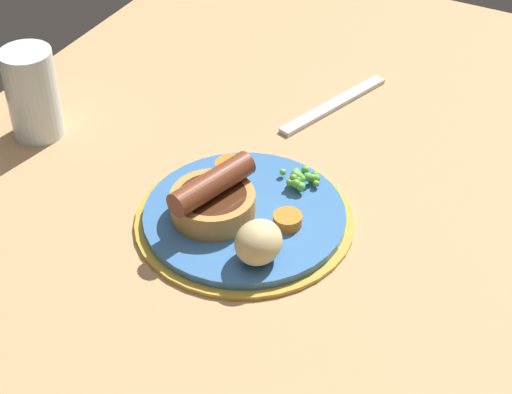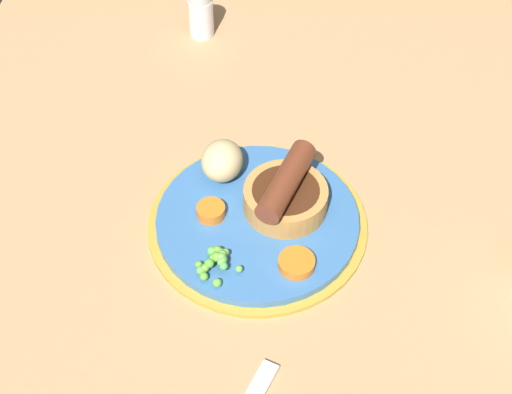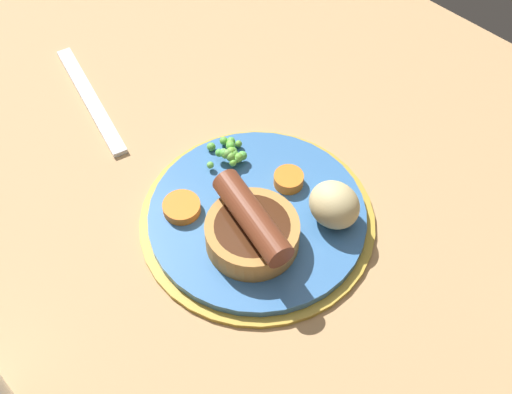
{
  "view_description": "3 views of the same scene",
  "coord_description": "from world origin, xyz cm",
  "px_view_note": "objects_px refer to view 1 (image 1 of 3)",
  "views": [
    {
      "loc": [
        -65.37,
        -33.14,
        61.58
      ],
      "look_at": [
        -4.73,
        -0.88,
        6.11
      ],
      "focal_mm": 60.0,
      "sensor_mm": 36.0,
      "label": 1
    },
    {
      "loc": [
        50.98,
        7.86,
        72.46
      ],
      "look_at": [
        -7.2,
        -0.39,
        5.88
      ],
      "focal_mm": 60.0,
      "sensor_mm": 36.0,
      "label": 2
    },
    {
      "loc": [
        -32.75,
        29.07,
        60.71
      ],
      "look_at": [
        -5.66,
        0.21,
        7.4
      ],
      "focal_mm": 50.0,
      "sensor_mm": 36.0,
      "label": 3
    }
  ],
  "objects_px": {
    "potato_chunk_0": "(259,242)",
    "pea_pile": "(301,178)",
    "sausage_pudding": "(213,199)",
    "dinner_plate": "(242,217)",
    "drinking_glass": "(32,94)",
    "carrot_slice_1": "(234,165)",
    "fork": "(334,105)",
    "carrot_slice_0": "(288,220)"
  },
  "relations": [
    {
      "from": "potato_chunk_0",
      "to": "pea_pile",
      "type": "bearing_deg",
      "value": 6.56
    },
    {
      "from": "sausage_pudding",
      "to": "pea_pile",
      "type": "xyz_separation_m",
      "value": [
        0.09,
        -0.06,
        -0.01
      ]
    },
    {
      "from": "dinner_plate",
      "to": "pea_pile",
      "type": "distance_m",
      "value": 0.08
    },
    {
      "from": "dinner_plate",
      "to": "potato_chunk_0",
      "type": "distance_m",
      "value": 0.08
    },
    {
      "from": "potato_chunk_0",
      "to": "drinking_glass",
      "type": "height_order",
      "value": "drinking_glass"
    },
    {
      "from": "pea_pile",
      "to": "potato_chunk_0",
      "type": "xyz_separation_m",
      "value": [
        -0.12,
        -0.01,
        0.01
      ]
    },
    {
      "from": "potato_chunk_0",
      "to": "carrot_slice_1",
      "type": "distance_m",
      "value": 0.15
    },
    {
      "from": "sausage_pudding",
      "to": "pea_pile",
      "type": "height_order",
      "value": "sausage_pudding"
    },
    {
      "from": "pea_pile",
      "to": "potato_chunk_0",
      "type": "distance_m",
      "value": 0.13
    },
    {
      "from": "fork",
      "to": "potato_chunk_0",
      "type": "bearing_deg",
      "value": -151.58
    },
    {
      "from": "carrot_slice_1",
      "to": "drinking_glass",
      "type": "height_order",
      "value": "drinking_glass"
    },
    {
      "from": "pea_pile",
      "to": "drinking_glass",
      "type": "relative_size",
      "value": 0.43
    },
    {
      "from": "carrot_slice_1",
      "to": "pea_pile",
      "type": "bearing_deg",
      "value": -84.1
    },
    {
      "from": "carrot_slice_1",
      "to": "fork",
      "type": "distance_m",
      "value": 0.19
    },
    {
      "from": "fork",
      "to": "drinking_glass",
      "type": "bearing_deg",
      "value": 145.51
    },
    {
      "from": "sausage_pudding",
      "to": "carrot_slice_0",
      "type": "distance_m",
      "value": 0.08
    },
    {
      "from": "carrot_slice_0",
      "to": "drinking_glass",
      "type": "xyz_separation_m",
      "value": [
        0.03,
        0.35,
        0.03
      ]
    },
    {
      "from": "fork",
      "to": "carrot_slice_0",
      "type": "bearing_deg",
      "value": -148.7
    },
    {
      "from": "carrot_slice_1",
      "to": "fork",
      "type": "relative_size",
      "value": 0.2
    },
    {
      "from": "sausage_pudding",
      "to": "carrot_slice_0",
      "type": "relative_size",
      "value": 3.47
    },
    {
      "from": "fork",
      "to": "sausage_pudding",
      "type": "bearing_deg",
      "value": -165.68
    },
    {
      "from": "carrot_slice_0",
      "to": "dinner_plate",
      "type": "bearing_deg",
      "value": 93.19
    },
    {
      "from": "pea_pile",
      "to": "potato_chunk_0",
      "type": "relative_size",
      "value": 0.94
    },
    {
      "from": "dinner_plate",
      "to": "pea_pile",
      "type": "bearing_deg",
      "value": -26.82
    },
    {
      "from": "dinner_plate",
      "to": "fork",
      "type": "bearing_deg",
      "value": 1.08
    },
    {
      "from": "sausage_pudding",
      "to": "carrot_slice_1",
      "type": "height_order",
      "value": "sausage_pudding"
    },
    {
      "from": "dinner_plate",
      "to": "carrot_slice_1",
      "type": "xyz_separation_m",
      "value": [
        0.06,
        0.04,
        0.01
      ]
    },
    {
      "from": "sausage_pudding",
      "to": "drinking_glass",
      "type": "height_order",
      "value": "drinking_glass"
    },
    {
      "from": "carrot_slice_0",
      "to": "drinking_glass",
      "type": "bearing_deg",
      "value": 85.6
    },
    {
      "from": "dinner_plate",
      "to": "sausage_pudding",
      "type": "height_order",
      "value": "sausage_pudding"
    },
    {
      "from": "drinking_glass",
      "to": "potato_chunk_0",
      "type": "bearing_deg",
      "value": -103.98
    },
    {
      "from": "pea_pile",
      "to": "fork",
      "type": "bearing_deg",
      "value": 12.4
    },
    {
      "from": "pea_pile",
      "to": "carrot_slice_1",
      "type": "xyz_separation_m",
      "value": [
        -0.01,
        0.08,
        -0.01
      ]
    },
    {
      "from": "carrot_slice_0",
      "to": "drinking_glass",
      "type": "height_order",
      "value": "drinking_glass"
    },
    {
      "from": "dinner_plate",
      "to": "drinking_glass",
      "type": "relative_size",
      "value": 2.09
    },
    {
      "from": "pea_pile",
      "to": "carrot_slice_0",
      "type": "bearing_deg",
      "value": -165.71
    },
    {
      "from": "drinking_glass",
      "to": "dinner_plate",
      "type": "bearing_deg",
      "value": -95.72
    },
    {
      "from": "potato_chunk_0",
      "to": "dinner_plate",
      "type": "bearing_deg",
      "value": 41.3
    },
    {
      "from": "sausage_pudding",
      "to": "drinking_glass",
      "type": "xyz_separation_m",
      "value": [
        0.05,
        0.27,
        0.02
      ]
    },
    {
      "from": "sausage_pudding",
      "to": "carrot_slice_0",
      "type": "xyz_separation_m",
      "value": [
        0.02,
        -0.08,
        -0.01
      ]
    },
    {
      "from": "sausage_pudding",
      "to": "potato_chunk_0",
      "type": "distance_m",
      "value": 0.08
    },
    {
      "from": "pea_pile",
      "to": "drinking_glass",
      "type": "bearing_deg",
      "value": 96.83
    }
  ]
}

